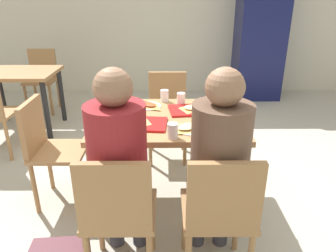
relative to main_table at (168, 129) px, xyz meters
name	(u,v)px	position (x,y,z in m)	size (l,w,h in m)	color
ground_plane	(168,199)	(0.00, 0.00, -0.65)	(10.00, 10.00, 0.02)	#B2AD9E
back_wall	(167,5)	(0.00, 3.20, 0.76)	(10.00, 0.10, 2.80)	beige
main_table	(168,129)	(0.00, 0.00, 0.00)	(1.10, 0.87, 0.74)	#9E7247
chair_near_left	(118,211)	(-0.28, -0.82, -0.13)	(0.40, 0.40, 0.86)	#9E7247
chair_near_right	(220,211)	(0.28, -0.82, -0.13)	(0.40, 0.40, 0.86)	#9E7247
chair_far_side	(167,109)	(0.00, 0.82, -0.13)	(0.40, 0.40, 0.86)	#9E7247
chair_left_end	(48,145)	(-0.93, 0.00, -0.13)	(0.40, 0.40, 0.86)	#9E7247
person_in_red	(119,159)	(-0.28, -0.68, 0.11)	(0.32, 0.42, 1.27)	#383842
person_in_brown_jacket	(219,159)	(0.28, -0.68, 0.11)	(0.32, 0.42, 1.27)	#383842
tray_red_near	(141,124)	(-0.19, -0.15, 0.10)	(0.36, 0.26, 0.02)	red
tray_red_far	(192,110)	(0.19, 0.13, 0.10)	(0.36, 0.26, 0.02)	red
paper_plate_center	(148,106)	(-0.17, 0.24, 0.10)	(0.22, 0.22, 0.01)	white
paper_plate_near_edge	(192,129)	(0.17, -0.24, 0.10)	(0.22, 0.22, 0.01)	white
pizza_slice_a	(137,122)	(-0.22, -0.15, 0.12)	(0.21, 0.24, 0.02)	#DBAD60
pizza_slice_b	(191,108)	(0.18, 0.13, 0.12)	(0.18, 0.20, 0.02)	tan
pizza_slice_c	(148,105)	(-0.16, 0.23, 0.11)	(0.25, 0.25, 0.02)	tan
pizza_slice_d	(188,127)	(0.14, -0.24, 0.11)	(0.28, 0.26, 0.02)	tan
plastic_cup_a	(164,96)	(-0.03, 0.37, 0.15)	(0.07, 0.07, 0.10)	white
plastic_cup_b	(173,131)	(0.03, -0.37, 0.15)	(0.07, 0.07, 0.10)	white
plastic_cup_c	(110,108)	(-0.44, 0.07, 0.15)	(0.07, 0.07, 0.10)	white
plastic_cup_d	(181,99)	(0.11, 0.28, 0.15)	(0.07, 0.07, 0.10)	white
soda_can	(230,108)	(0.47, 0.02, 0.16)	(0.07, 0.07, 0.12)	#B7BCC6
condiment_bottle	(124,97)	(-0.36, 0.24, 0.18)	(0.06, 0.06, 0.16)	red
foil_bundle	(105,112)	(-0.47, -0.02, 0.15)	(0.10, 0.10, 0.10)	silver
drink_fridge	(259,37)	(1.44, 2.85, 0.31)	(0.70, 0.60, 1.90)	#14194C
background_table	(19,82)	(-1.78, 1.49, -0.03)	(0.90, 0.70, 0.74)	#9E7247
background_chair_far	(42,75)	(-1.78, 2.23, -0.13)	(0.40, 0.40, 0.86)	#9E7247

